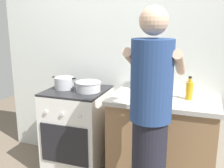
{
  "coord_description": "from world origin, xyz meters",
  "views": [
    {
      "loc": [
        0.87,
        -2.22,
        1.6
      ],
      "look_at": [
        0.05,
        0.12,
        1.0
      ],
      "focal_mm": 42.3,
      "sensor_mm": 36.0,
      "label": 1
    }
  ],
  "objects": [
    {
      "name": "mixing_bowl",
      "position": [
        -0.21,
        0.14,
        0.96
      ],
      "size": [
        0.26,
        0.26,
        0.1
      ],
      "color": "#B7B7BC",
      "rests_on": "stove_range"
    },
    {
      "name": "spice_bottle",
      "position": [
        0.59,
        0.08,
        0.94
      ],
      "size": [
        0.04,
        0.04,
        0.09
      ],
      "color": "silver",
      "rests_on": "countertop"
    },
    {
      "name": "stove_range",
      "position": [
        -0.35,
        0.15,
        0.45
      ],
      "size": [
        0.6,
        0.62,
        0.9
      ],
      "color": "white",
      "rests_on": "ground"
    },
    {
      "name": "oil_bottle",
      "position": [
        0.77,
        0.18,
        0.99
      ],
      "size": [
        0.06,
        0.06,
        0.21
      ],
      "color": "gold",
      "rests_on": "countertop"
    },
    {
      "name": "pot",
      "position": [
        -0.49,
        0.15,
        0.96
      ],
      "size": [
        0.27,
        0.2,
        0.12
      ],
      "color": "#B2B2B7",
      "rests_on": "stove_range"
    },
    {
      "name": "countertop",
      "position": [
        0.55,
        0.15,
        0.45
      ],
      "size": [
        1.0,
        0.6,
        0.9
      ],
      "color": "#99724C",
      "rests_on": "ground"
    },
    {
      "name": "utensil_crock",
      "position": [
        0.31,
        0.35,
        0.99
      ],
      "size": [
        0.1,
        0.1,
        0.33
      ],
      "color": "silver",
      "rests_on": "countertop"
    },
    {
      "name": "person",
      "position": [
        0.54,
        -0.42,
        0.86
      ],
      "size": [
        0.41,
        0.5,
        1.7
      ],
      "color": "black",
      "rests_on": "ground"
    },
    {
      "name": "back_wall",
      "position": [
        0.2,
        0.5,
        1.25
      ],
      "size": [
        3.2,
        0.1,
        2.5
      ],
      "color": "silver",
      "rests_on": "ground"
    }
  ]
}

